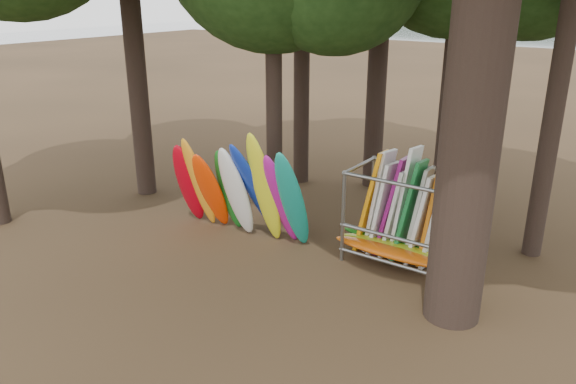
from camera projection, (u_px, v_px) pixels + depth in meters
The scene contains 3 objects.
ground at pixel (254, 264), 13.51m from camera, with size 120.00×120.00×0.00m, color #47331E.
kayak_row at pixel (240, 191), 14.52m from camera, with size 4.25×1.95×3.19m.
storage_rack at pixel (400, 220), 13.37m from camera, with size 3.14×1.51×2.84m.
Camera 1 is at (7.60, -9.46, 6.25)m, focal length 35.00 mm.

